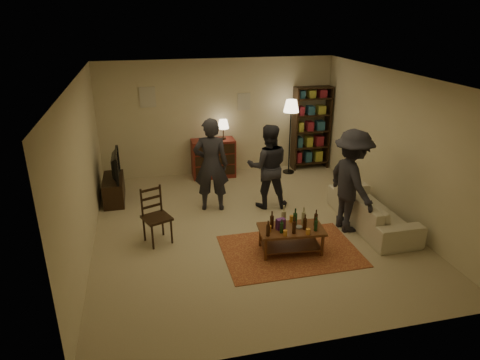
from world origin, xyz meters
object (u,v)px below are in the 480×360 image
object	(u,v)px
coffee_table	(291,231)
person_by_sofa	(351,181)
dining_chair	(155,213)
bookshelf	(311,127)
dresser	(214,157)
person_right	(268,167)
floor_lamp	(291,111)
sofa	(372,210)
tv_stand	(114,183)
person_left	(211,165)

from	to	relation	value
coffee_table	person_by_sofa	bearing A→B (deg)	22.07
dining_chair	bookshelf	size ratio (longest dim) A/B	0.49
dresser	person_right	size ratio (longest dim) A/B	0.80
floor_lamp	person_right	xyz separation A→B (m)	(-1.06, -1.71, -0.67)
sofa	person_right	bearing A→B (deg)	53.01
dining_chair	floor_lamp	bearing A→B (deg)	16.61
floor_lamp	sofa	xyz separation A→B (m)	(0.58, -2.94, -1.21)
coffee_table	sofa	world-z (taller)	coffee_table
dining_chair	bookshelf	bearing A→B (deg)	14.24
dining_chair	person_right	size ratio (longest dim) A/B	0.58
dining_chair	tv_stand	size ratio (longest dim) A/B	0.93
dining_chair	person_left	size ratio (longest dim) A/B	0.53
person_right	person_by_sofa	size ratio (longest dim) A/B	0.91
floor_lamp	person_by_sofa	distance (m)	3.04
person_by_sofa	dining_chair	bearing A→B (deg)	79.42
person_left	person_right	size ratio (longest dim) A/B	1.09
tv_stand	person_left	distance (m)	2.15
person_by_sofa	bookshelf	bearing A→B (deg)	-14.28
dining_chair	person_by_sofa	world-z (taller)	person_by_sofa
dining_chair	floor_lamp	xyz separation A→B (m)	(3.31, 2.63, 1.00)
dining_chair	coffee_table	bearing A→B (deg)	-44.16
dining_chair	dresser	distance (m)	3.17
coffee_table	bookshelf	size ratio (longest dim) A/B	0.54
dresser	person_by_sofa	bearing A→B (deg)	-58.99
coffee_table	floor_lamp	distance (m)	3.86
bookshelf	person_left	distance (m)	3.33
dining_chair	sofa	size ratio (longest dim) A/B	0.47
tv_stand	floor_lamp	size ratio (longest dim) A/B	0.59
bookshelf	person_left	world-z (taller)	bookshelf
coffee_table	sofa	distance (m)	1.86
dresser	sofa	world-z (taller)	dresser
dresser	person_right	xyz separation A→B (m)	(0.76, -1.88, 0.37)
dresser	person_by_sofa	world-z (taller)	person_by_sofa
dining_chair	sofa	bearing A→B (deg)	-26.48
coffee_table	sofa	size ratio (longest dim) A/B	0.52
coffee_table	bookshelf	bearing A→B (deg)	64.00
dining_chair	person_by_sofa	bearing A→B (deg)	-27.74
coffee_table	dresser	xyz separation A→B (m)	(-0.62, 3.66, 0.09)
tv_stand	person_left	bearing A→B (deg)	-23.88
sofa	person_right	distance (m)	2.12
dining_chair	bookshelf	xyz separation A→B (m)	(3.93, 2.86, 0.52)
person_right	person_by_sofa	world-z (taller)	person_by_sofa
dresser	bookshelf	size ratio (longest dim) A/B	0.67
sofa	tv_stand	bearing A→B (deg)	64.66
dining_chair	person_by_sofa	distance (m)	3.43
sofa	person_left	world-z (taller)	person_left
tv_stand	dresser	world-z (taller)	dresser
sofa	dining_chair	bearing A→B (deg)	85.34
person_left	sofa	bearing A→B (deg)	165.09
bookshelf	sofa	xyz separation A→B (m)	(-0.05, -3.18, -0.73)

